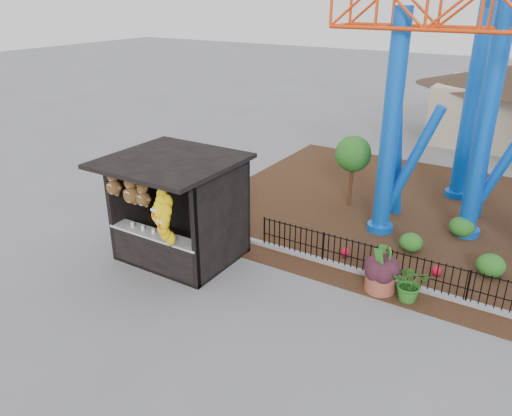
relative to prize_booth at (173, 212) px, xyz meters
The scene contains 9 objects.
ground 3.49m from the prize_booth, 16.83° to the right, with size 120.00×120.00×0.00m, color slate.
mulch_bed 10.08m from the prize_booth, 45.39° to the left, with size 18.00×12.00×0.02m, color #331E11.
curb 7.45m from the prize_booth, 16.65° to the left, with size 18.00×0.18×0.12m, color gray.
prize_booth is the anchor object (origin of this frame).
picket_fence 8.24m from the prize_booth, 14.84° to the left, with size 12.20×0.06×1.00m, color black, non-canonical shape.
terracotta_planter 6.06m from the prize_booth, 15.16° to the left, with size 0.81×0.81×0.56m, color brown.
planter_foliage 5.96m from the prize_booth, 15.16° to the left, with size 0.70×0.70×0.64m, color #30131D.
potted_plant 6.77m from the prize_booth, 13.09° to the left, with size 0.91×0.78×1.01m, color #1E5B1A.
landscaping 9.17m from the prize_booth, 31.56° to the left, with size 8.11×3.85×0.64m.
Camera 1 is at (5.94, -8.92, 7.34)m, focal length 35.00 mm.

